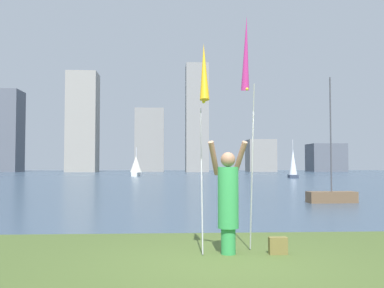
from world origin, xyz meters
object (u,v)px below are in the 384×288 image
Objects in this scene: person at (228,198)px; kite_flag_right at (246,59)px; kite_flag_left at (204,78)px; bag at (278,246)px; sailboat_2 at (293,165)px; sailboat_0 at (332,195)px; sailboat_7 at (136,166)px.

person is 0.45× the size of kite_flag_right.
kite_flag_left is 11.40× the size of bag.
kite_flag_right is at bearing 49.62° from kite_flag_left.
person is 2.75m from kite_flag_right.
kite_flag_left is 0.80× the size of sailboat_2.
person is at bearing 40.94° from kite_flag_left.
sailboat_0 is at bearing 60.34° from kite_flag_left.
sailboat_2 reaches higher than sailboat_7.
sailboat_2 is at bearing 73.10° from kite_flag_right.
kite_flag_left is 54.08m from sailboat_7.
sailboat_0 reaches higher than kite_flag_left.
kite_flag_right reaches higher than kite_flag_left.
kite_flag_right is 0.98× the size of sailboat_2.
sailboat_2 is (14.22, 44.90, -1.47)m from kite_flag_left.
sailboat_7 is (-5.53, 52.79, -2.22)m from kite_flag_right.
sailboat_2 is (13.77, 44.50, 0.56)m from person.
person is 0.51× the size of sailboat_7.
sailboat_0 is at bearing 65.21° from bag.
sailboat_2 is 1.16× the size of sailboat_7.
kite_flag_left reaches higher than bag.
sailboat_7 is at bearing 94.91° from kite_flag_left.
kite_flag_right is at bearing 119.09° from bag.
sailboat_7 is (-10.77, 43.06, 1.08)m from sailboat_0.
sailboat_7 is (-5.08, 53.46, 0.40)m from person.
bag is 46.42m from sailboat_2.
sailboat_0 is at bearing -75.96° from sailboat_7.
sailboat_7 reaches higher than bag.
sailboat_2 is (8.08, 34.11, 1.24)m from sailboat_0.
kite_flag_right is 13.94× the size of bag.
sailboat_2 is (12.91, 44.57, 1.39)m from bag.
person is 46.59m from sailboat_2.
sailboat_2 reaches higher than kite_flag_left.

